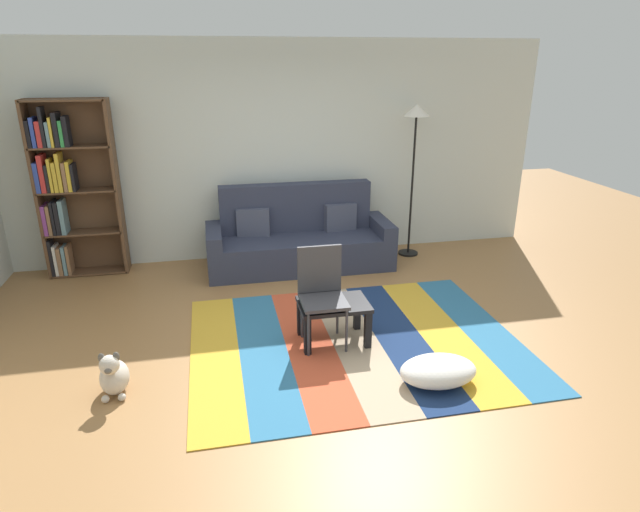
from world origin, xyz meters
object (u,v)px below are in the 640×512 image
object	(u,v)px
dog	(114,375)
standing_lamp	(415,131)
folding_chair	(322,288)
tv_remote	(326,301)
coffee_table	(334,311)
couch	(299,240)
pouf	(438,371)
bookshelf	(67,187)

from	to	relation	value
dog	standing_lamp	world-z (taller)	standing_lamp
standing_lamp	folding_chair	bearing A→B (deg)	-128.40
tv_remote	coffee_table	bearing A→B (deg)	-68.62
couch	pouf	distance (m)	2.89
couch	bookshelf	world-z (taller)	bookshelf
pouf	dog	distance (m)	2.55
coffee_table	tv_remote	world-z (taller)	tv_remote
dog	tv_remote	world-z (taller)	tv_remote
couch	coffee_table	distance (m)	1.98
pouf	standing_lamp	xyz separation A→B (m)	(0.85, 2.91, 1.50)
tv_remote	pouf	bearing A→B (deg)	-89.40
coffee_table	dog	distance (m)	1.91
folding_chair	coffee_table	bearing A→B (deg)	2.88
pouf	bookshelf	bearing A→B (deg)	136.84
dog	folding_chair	world-z (taller)	folding_chair
couch	bookshelf	size ratio (longest dim) A/B	1.10
pouf	tv_remote	distance (m)	1.17
coffee_table	dog	world-z (taller)	dog
bookshelf	tv_remote	size ratio (longest dim) A/B	13.67
coffee_table	tv_remote	distance (m)	0.11
standing_lamp	dog	bearing A→B (deg)	-143.17
standing_lamp	folding_chair	size ratio (longest dim) A/B	2.15
bookshelf	pouf	world-z (taller)	bookshelf
pouf	standing_lamp	size ratio (longest dim) A/B	0.32
couch	standing_lamp	bearing A→B (deg)	4.03
pouf	couch	bearing A→B (deg)	102.96
coffee_table	pouf	distance (m)	1.09
couch	tv_remote	bearing A→B (deg)	-92.33
pouf	dog	size ratio (longest dim) A/B	1.58
standing_lamp	folding_chair	world-z (taller)	standing_lamp
dog	standing_lamp	bearing A→B (deg)	36.83
dog	coffee_table	bearing A→B (deg)	13.40
coffee_table	bookshelf	bearing A→B (deg)	139.35
couch	dog	bearing A→B (deg)	-127.76
dog	standing_lamp	size ratio (longest dim) A/B	0.21
pouf	tv_remote	xyz separation A→B (m)	(-0.73, 0.87, 0.29)
bookshelf	dog	distance (m)	2.95
bookshelf	standing_lamp	distance (m)	4.19
pouf	standing_lamp	distance (m)	3.39
folding_chair	tv_remote	bearing A→B (deg)	16.24
folding_chair	pouf	bearing A→B (deg)	-25.20
bookshelf	pouf	xyz separation A→B (m)	(3.30, -3.09, -0.95)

